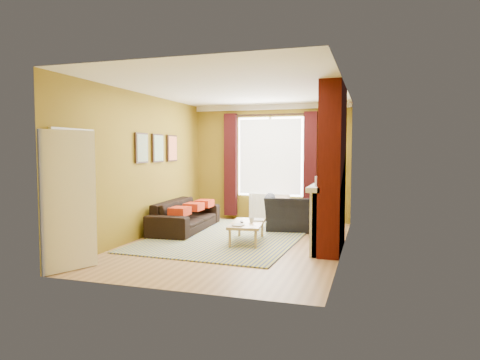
# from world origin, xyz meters

# --- Properties ---
(ground) EXTENTS (5.50, 5.50, 0.00)m
(ground) POSITION_xyz_m (0.00, 0.00, 0.00)
(ground) COLOR olive
(ground) RESTS_ON ground
(room_walls) EXTENTS (3.82, 5.54, 2.83)m
(room_walls) POSITION_xyz_m (0.63, 0.29, 1.38)
(room_walls) COLOR olive
(room_walls) RESTS_ON ground
(striped_rug) EXTENTS (2.94, 3.95, 0.02)m
(striped_rug) POSITION_xyz_m (-0.33, 0.48, 0.01)
(striped_rug) COLOR navy
(striped_rug) RESTS_ON ground
(sofa) EXTENTS (0.96, 2.23, 0.64)m
(sofa) POSITION_xyz_m (-1.42, 0.90, 0.32)
(sofa) COLOR black
(sofa) RESTS_ON ground
(armchair) EXTENTS (1.29, 1.17, 0.75)m
(armchair) POSITION_xyz_m (0.76, 1.58, 0.37)
(armchair) COLOR black
(armchair) RESTS_ON ground
(coffee_table) EXTENTS (0.72, 1.20, 0.38)m
(coffee_table) POSITION_xyz_m (0.18, 0.10, 0.34)
(coffee_table) COLOR tan
(coffee_table) RESTS_ON ground
(wicker_stool) EXTENTS (0.44, 0.44, 0.52)m
(wicker_stool) POSITION_xyz_m (0.33, 2.40, 0.26)
(wicker_stool) COLOR #A37346
(wicker_stool) RESTS_ON ground
(floor_lamp) EXTENTS (0.29, 0.29, 1.71)m
(floor_lamp) POSITION_xyz_m (1.42, 2.40, 1.35)
(floor_lamp) COLOR black
(floor_lamp) RESTS_ON ground
(book_a) EXTENTS (0.19, 0.25, 0.02)m
(book_a) POSITION_xyz_m (0.04, -0.25, 0.39)
(book_a) COLOR #999999
(book_a) RESTS_ON coffee_table
(book_b) EXTENTS (0.27, 0.34, 0.02)m
(book_b) POSITION_xyz_m (0.20, 0.38, 0.39)
(book_b) COLOR #999999
(book_b) RESTS_ON coffee_table
(mug) EXTENTS (0.12, 0.12, 0.10)m
(mug) POSITION_xyz_m (0.26, 0.13, 0.43)
(mug) COLOR #999999
(mug) RESTS_ON coffee_table
(tv_remote) EXTENTS (0.10, 0.15, 0.02)m
(tv_remote) POSITION_xyz_m (0.08, 0.09, 0.39)
(tv_remote) COLOR #252527
(tv_remote) RESTS_ON coffee_table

